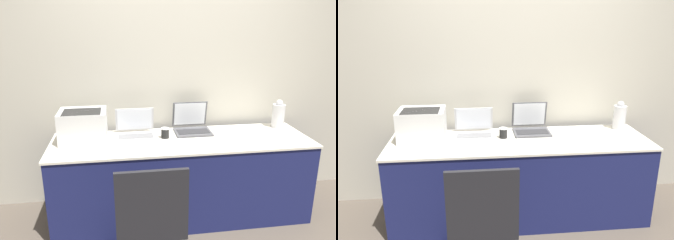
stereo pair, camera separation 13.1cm
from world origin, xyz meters
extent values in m
plane|color=brown|center=(0.00, 0.00, 0.00)|extent=(14.00, 14.00, 0.00)
cube|color=#B7B2A3|center=(0.00, 0.79, 1.30)|extent=(8.00, 0.05, 2.60)
cube|color=#191E51|center=(0.00, 0.33, 0.38)|extent=(2.32, 0.67, 0.75)
cube|color=silver|center=(0.00, 0.33, 0.76)|extent=(2.34, 0.69, 0.02)
cube|color=silver|center=(-0.87, 0.44, 0.91)|extent=(0.41, 0.32, 0.28)
cube|color=black|center=(-0.87, 0.41, 1.02)|extent=(0.33, 0.25, 0.05)
cube|color=#B7B7BC|center=(-0.41, 0.45, 0.78)|extent=(0.36, 0.23, 0.02)
cube|color=slate|center=(-0.41, 0.43, 0.79)|extent=(0.32, 0.13, 0.00)
cube|color=#B7B7BC|center=(-0.41, 0.59, 0.90)|extent=(0.36, 0.06, 0.23)
cube|color=silver|center=(-0.41, 0.59, 0.90)|extent=(0.32, 0.05, 0.21)
cube|color=#4C4C51|center=(0.14, 0.49, 0.78)|extent=(0.34, 0.26, 0.02)
cube|color=#2D2D30|center=(0.14, 0.48, 0.79)|extent=(0.30, 0.14, 0.00)
cube|color=#4C4C51|center=(0.14, 0.66, 0.91)|extent=(0.34, 0.06, 0.25)
cube|color=silver|center=(0.14, 0.65, 0.92)|extent=(0.31, 0.05, 0.23)
cube|color=silver|center=(-0.38, 0.21, 0.78)|extent=(0.47, 0.17, 0.02)
cylinder|color=black|center=(-0.15, 0.40, 0.81)|extent=(0.07, 0.07, 0.09)
cylinder|color=white|center=(-0.15, 0.40, 0.86)|extent=(0.08, 0.08, 0.01)
cylinder|color=silver|center=(1.02, 0.54, 0.89)|extent=(0.12, 0.12, 0.23)
sphere|color=silver|center=(1.02, 0.54, 1.02)|extent=(0.07, 0.07, 0.07)
cube|color=black|center=(-0.37, -0.41, 0.47)|extent=(0.46, 0.45, 0.04)
cube|color=black|center=(-0.37, -0.62, 0.72)|extent=(0.46, 0.03, 0.46)
cylinder|color=silver|center=(-0.58, -0.20, 0.22)|extent=(0.02, 0.02, 0.45)
cylinder|color=silver|center=(-0.16, -0.20, 0.22)|extent=(0.02, 0.02, 0.45)
camera|label=1|loc=(-0.53, -2.39, 1.82)|focal=35.00mm
camera|label=2|loc=(-0.40, -2.41, 1.82)|focal=35.00mm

